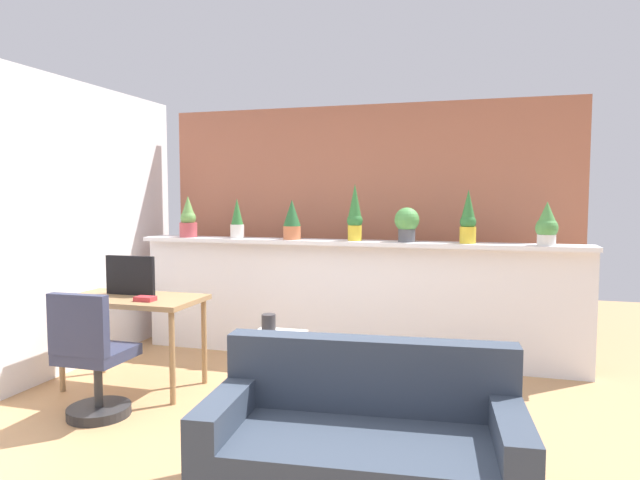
{
  "coord_description": "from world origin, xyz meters",
  "views": [
    {
      "loc": [
        1.2,
        -3.17,
        1.57
      ],
      "look_at": [
        -0.03,
        1.04,
        1.22
      ],
      "focal_mm": 31.55,
      "sensor_mm": 36.0,
      "label": 1
    }
  ],
  "objects": [
    {
      "name": "divider_wall",
      "position": [
        0.0,
        2.0,
        0.55
      ],
      "size": [
        4.26,
        0.16,
        1.11
      ],
      "primitive_type": "cube",
      "color": "white",
      "rests_on": "ground"
    },
    {
      "name": "side_cube_shelf",
      "position": [
        -0.33,
        0.83,
        0.25
      ],
      "size": [
        0.4,
        0.41,
        0.5
      ],
      "color": "silver",
      "rests_on": "ground"
    },
    {
      "name": "couch",
      "position": [
        0.64,
        -0.49,
        0.28
      ],
      "size": [
        1.62,
        0.9,
        0.8
      ],
      "color": "#333D4C",
      "rests_on": "ground"
    },
    {
      "name": "potted_plant_6",
      "position": [
        1.71,
        1.92,
        1.33
      ],
      "size": [
        0.19,
        0.19,
        0.37
      ],
      "color": "silver",
      "rests_on": "plant_shelf"
    },
    {
      "name": "potted_plant_5",
      "position": [
        1.07,
        1.95,
        1.36
      ],
      "size": [
        0.14,
        0.14,
        0.48
      ],
      "color": "gold",
      "rests_on": "plant_shelf"
    },
    {
      "name": "brick_wall_behind",
      "position": [
        0.0,
        2.6,
        1.25
      ],
      "size": [
        4.26,
        0.1,
        2.5
      ],
      "primitive_type": "cube",
      "color": "#AD664C",
      "rests_on": "ground"
    },
    {
      "name": "potted_plant_0",
      "position": [
        -1.69,
        1.93,
        1.33
      ],
      "size": [
        0.18,
        0.18,
        0.42
      ],
      "color": "#B7474C",
      "rests_on": "plant_shelf"
    },
    {
      "name": "potted_plant_4",
      "position": [
        0.53,
        1.95,
        1.32
      ],
      "size": [
        0.23,
        0.23,
        0.31
      ],
      "color": "#4C4C51",
      "rests_on": "plant_shelf"
    },
    {
      "name": "potted_plant_1",
      "position": [
        -1.15,
        1.95,
        1.33
      ],
      "size": [
        0.14,
        0.14,
        0.39
      ],
      "color": "silver",
      "rests_on": "plant_shelf"
    },
    {
      "name": "plant_shelf",
      "position": [
        0.0,
        1.96,
        1.13
      ],
      "size": [
        4.26,
        0.32,
        0.04
      ],
      "primitive_type": "cube",
      "color": "white",
      "rests_on": "divider_wall"
    },
    {
      "name": "potted_plant_3",
      "position": [
        0.04,
        1.96,
        1.4
      ],
      "size": [
        0.15,
        0.15,
        0.53
      ],
      "color": "gold",
      "rests_on": "plant_shelf"
    },
    {
      "name": "desk",
      "position": [
        -1.52,
        0.73,
        0.67
      ],
      "size": [
        1.1,
        0.6,
        0.75
      ],
      "color": "#99754C",
      "rests_on": "ground"
    },
    {
      "name": "book_on_desk",
      "position": [
        -1.32,
        0.6,
        0.77
      ],
      "size": [
        0.15,
        0.1,
        0.04
      ],
      "primitive_type": "cube",
      "color": "#B22D33",
      "rests_on": "desk"
    },
    {
      "name": "potted_plant_2",
      "position": [
        -0.57,
        1.94,
        1.34
      ],
      "size": [
        0.17,
        0.17,
        0.38
      ],
      "color": "#C66B42",
      "rests_on": "plant_shelf"
    },
    {
      "name": "office_chair",
      "position": [
        -1.41,
        0.07,
        0.39
      ],
      "size": [
        0.44,
        0.45,
        0.91
      ],
      "color": "#262628",
      "rests_on": "ground"
    },
    {
      "name": "vase_on_shelf",
      "position": [
        -0.37,
        0.8,
        0.58
      ],
      "size": [
        0.11,
        0.11,
        0.16
      ],
      "primitive_type": "cylinder",
      "color": "#2D2D33",
      "rests_on": "side_cube_shelf"
    },
    {
      "name": "ground_plane",
      "position": [
        0.0,
        0.0,
        0.0
      ],
      "size": [
        12.0,
        12.0,
        0.0
      ],
      "primitive_type": "plane",
      "color": "tan"
    },
    {
      "name": "tv_monitor",
      "position": [
        -1.59,
        0.81,
        0.91
      ],
      "size": [
        0.44,
        0.04,
        0.32
      ],
      "primitive_type": "cube",
      "color": "black",
      "rests_on": "desk"
    },
    {
      "name": "side_wall_left",
      "position": [
        -2.38,
        0.4,
        1.3
      ],
      "size": [
        0.12,
        4.4,
        2.6
      ],
      "primitive_type": "cube",
      "color": "white",
      "rests_on": "ground"
    }
  ]
}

